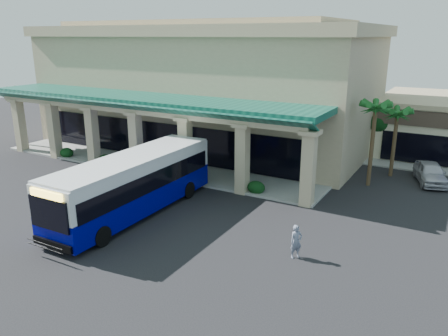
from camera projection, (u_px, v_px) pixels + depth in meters
The scene contains 10 objects.
ground at pixel (179, 215), 25.61m from camera, with size 110.00×110.00×0.00m, color black.
main_building at pixel (206, 84), 41.04m from camera, with size 30.80×14.80×11.35m, color tan, non-canonical shape.
arcade at pixel (144, 132), 34.22m from camera, with size 30.00×6.20×5.70m, color #0A4135, non-canonical shape.
palm_0 at pixel (373, 140), 29.78m from camera, with size 2.40×2.40×6.60m, color #16541D, non-canonical shape.
palm_1 at pixel (395, 138), 31.92m from camera, with size 2.40×2.40×5.80m, color #16541D, non-canonical shape.
palm_2 at pixel (21, 114), 40.75m from camera, with size 2.40×2.40×6.20m, color #16541D, non-canonical shape.
broadleaf_tree at pixel (379, 130), 37.16m from camera, with size 2.60×2.60×4.81m, color black, non-canonical shape.
transit_bus at pixel (134, 185), 25.40m from camera, with size 2.91×12.52×3.50m, color #01037D, non-canonical shape.
pedestrian at pixel (296, 242), 20.53m from camera, with size 0.60×0.39×1.64m, color slate.
car_silver at pixel (430, 173), 31.04m from camera, with size 1.76×4.38×1.49m, color #B4B3BD.
Camera 1 is at (14.03, -19.27, 10.14)m, focal length 35.00 mm.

